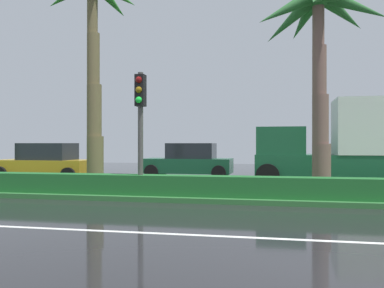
{
  "coord_description": "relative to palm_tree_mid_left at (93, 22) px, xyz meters",
  "views": [
    {
      "loc": [
        -0.96,
        -5.7,
        1.69
      ],
      "look_at": [
        -4.28,
        10.11,
        1.68
      ],
      "focal_mm": 39.74,
      "sensor_mm": 36.0,
      "label": 1
    }
  ],
  "objects": [
    {
      "name": "ground_plane",
      "position": [
        7.41,
        0.88,
        -6.02
      ],
      "size": [
        90.0,
        42.0,
        0.1
      ],
      "primitive_type": "cube",
      "color": "black"
    },
    {
      "name": "near_lane_divider_stripe",
      "position": [
        7.41,
        -6.12,
        -5.97
      ],
      "size": [
        81.0,
        0.14,
        0.01
      ],
      "primitive_type": "cube",
      "color": "white",
      "rests_on": "ground_plane"
    },
    {
      "name": "median_strip",
      "position": [
        7.41,
        -0.12,
        -5.9
      ],
      "size": [
        85.5,
        4.0,
        0.15
      ],
      "primitive_type": "cube",
      "color": "#2D6B33",
      "rests_on": "ground_plane"
    },
    {
      "name": "median_hedge",
      "position": [
        7.41,
        -1.52,
        -5.52
      ],
      "size": [
        76.5,
        0.7,
        0.6
      ],
      "color": "#1E6028",
      "rests_on": "median_strip"
    },
    {
      "name": "palm_tree_mid_left",
      "position": [
        0.0,
        0.0,
        0.0
      ],
      "size": [
        3.48,
        3.46,
        7.76
      ],
      "color": "brown",
      "rests_on": "median_strip"
    },
    {
      "name": "palm_tree_centre_left",
      "position": [
        7.63,
        0.07,
        -0.61
      ],
      "size": [
        4.23,
        4.31,
        6.74
      ],
      "color": "brown",
      "rests_on": "median_strip"
    },
    {
      "name": "traffic_signal_median_left",
      "position": [
        2.29,
        -1.6,
        -3.27
      ],
      "size": [
        0.28,
        0.43,
        3.71
      ],
      "color": "#4C4C47",
      "rests_on": "median_strip"
    },
    {
      "name": "car_in_traffic_leading",
      "position": [
        -4.08,
        3.78,
        -5.15
      ],
      "size": [
        4.3,
        2.02,
        1.72
      ],
      "rotation": [
        0.0,
        0.0,
        3.14
      ],
      "color": "#B28C1E",
      "rests_on": "ground_plane"
    },
    {
      "name": "car_in_traffic_second",
      "position": [
        1.99,
        6.81,
        -5.15
      ],
      "size": [
        4.3,
        2.02,
        1.72
      ],
      "rotation": [
        0.0,
        0.0,
        3.14
      ],
      "color": "#195133",
      "rests_on": "ground_plane"
    },
    {
      "name": "box_truck_lead",
      "position": [
        8.72,
        4.0,
        -4.43
      ],
      "size": [
        6.4,
        2.64,
        3.46
      ],
      "rotation": [
        0.0,
        0.0,
        3.14
      ],
      "color": "#195133",
      "rests_on": "ground_plane"
    }
  ]
}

